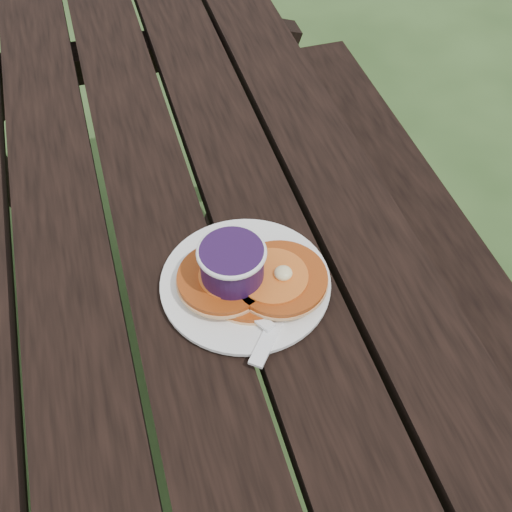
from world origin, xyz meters
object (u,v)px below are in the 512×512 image
object	(u,v)px
plate	(245,283)
pancake_stack	(253,280)
picnic_table	(185,367)
coffee_cup	(232,268)

from	to	relation	value
plate	pancake_stack	distance (m)	0.02
picnic_table	pancake_stack	size ratio (longest dim) A/B	8.67
picnic_table	coffee_cup	size ratio (longest dim) A/B	18.82
coffee_cup	pancake_stack	bearing A→B (deg)	-18.33
pancake_stack	plate	bearing A→B (deg)	124.43
plate	coffee_cup	bearing A→B (deg)	-171.33
plate	coffee_cup	xyz separation A→B (m)	(-0.02, -0.00, 0.05)
plate	pancake_stack	size ratio (longest dim) A/B	1.14
plate	pancake_stack	bearing A→B (deg)	-55.57
picnic_table	plate	xyz separation A→B (m)	(0.10, -0.12, 0.39)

